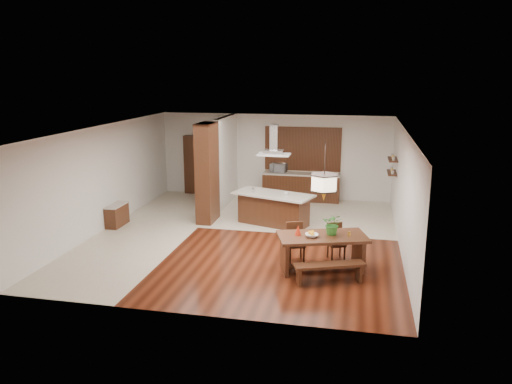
% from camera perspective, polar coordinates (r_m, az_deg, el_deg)
% --- Properties ---
extents(room_shell, '(9.00, 9.04, 2.92)m').
position_cam_1_polar(room_shell, '(12.92, -1.30, 3.57)').
color(room_shell, '#351409').
rests_on(room_shell, ground).
extents(tile_hallway, '(2.50, 9.00, 0.01)m').
position_cam_1_polar(tile_hallway, '(14.28, -12.10, -4.27)').
color(tile_hallway, beige).
rests_on(tile_hallway, ground).
extents(tile_kitchen, '(5.50, 4.00, 0.01)m').
position_cam_1_polar(tile_kitchen, '(15.59, 5.31, -2.51)').
color(tile_kitchen, beige).
rests_on(tile_kitchen, ground).
extents(soffit_band, '(8.00, 9.00, 0.02)m').
position_cam_1_polar(soffit_band, '(12.81, -1.32, 7.19)').
color(soffit_band, '#3E1A0F').
rests_on(soffit_band, room_shell).
extents(partition_pier, '(0.45, 1.00, 2.90)m').
position_cam_1_polar(partition_pier, '(14.54, -5.60, 2.18)').
color(partition_pier, black).
rests_on(partition_pier, ground).
extents(partition_stub, '(0.18, 2.40, 2.90)m').
position_cam_1_polar(partition_stub, '(16.52, -3.43, 3.59)').
color(partition_stub, silver).
rests_on(partition_stub, ground).
extents(hallway_console, '(0.37, 0.88, 0.63)m').
position_cam_1_polar(hallway_console, '(14.82, -15.61, -2.57)').
color(hallway_console, black).
rests_on(hallway_console, ground).
extents(hallway_doorway, '(1.10, 0.20, 2.10)m').
position_cam_1_polar(hallway_doorway, '(18.00, -6.50, 3.06)').
color(hallway_doorway, black).
rests_on(hallway_doorway, ground).
extents(rear_counter, '(2.60, 0.62, 0.95)m').
position_cam_1_polar(rear_counter, '(17.14, 5.18, 0.60)').
color(rear_counter, black).
rests_on(rear_counter, ground).
extents(kitchen_window, '(2.60, 0.08, 1.50)m').
position_cam_1_polar(kitchen_window, '(17.15, 5.37, 4.94)').
color(kitchen_window, '#A57431').
rests_on(kitchen_window, room_shell).
extents(shelf_lower, '(0.26, 0.90, 0.04)m').
position_cam_1_polar(shelf_lower, '(15.30, 15.27, 2.14)').
color(shelf_lower, black).
rests_on(shelf_lower, room_shell).
extents(shelf_upper, '(0.26, 0.90, 0.04)m').
position_cam_1_polar(shelf_upper, '(15.23, 15.36, 3.61)').
color(shelf_upper, black).
rests_on(shelf_upper, room_shell).
extents(dining_table, '(2.13, 1.51, 0.81)m').
position_cam_1_polar(dining_table, '(11.17, 7.57, -5.98)').
color(dining_table, black).
rests_on(dining_table, ground).
extents(dining_bench, '(1.51, 0.84, 0.42)m').
position_cam_1_polar(dining_bench, '(10.67, 8.36, -9.15)').
color(dining_bench, black).
rests_on(dining_bench, ground).
extents(dining_chair_left, '(0.51, 0.51, 0.90)m').
position_cam_1_polar(dining_chair_left, '(11.67, 4.56, -5.78)').
color(dining_chair_left, black).
rests_on(dining_chair_left, ground).
extents(dining_chair_right, '(0.50, 0.50, 0.86)m').
position_cam_1_polar(dining_chair_right, '(11.88, 9.17, -5.67)').
color(dining_chair_right, black).
rests_on(dining_chair_right, ground).
extents(pendant_lantern, '(0.64, 0.64, 1.31)m').
position_cam_1_polar(pendant_lantern, '(10.73, 7.84, 2.37)').
color(pendant_lantern, '#FEE7C3').
rests_on(pendant_lantern, room_shell).
extents(foliage_plant, '(0.48, 0.43, 0.49)m').
position_cam_1_polar(foliage_plant, '(11.11, 8.77, -3.64)').
color(foliage_plant, '#2E7426').
rests_on(foliage_plant, dining_table).
extents(fruit_bowl, '(0.33, 0.33, 0.07)m').
position_cam_1_polar(fruit_bowl, '(10.97, 6.38, -4.94)').
color(fruit_bowl, beige).
rests_on(fruit_bowl, dining_table).
extents(napkin_cone, '(0.16, 0.16, 0.23)m').
position_cam_1_polar(napkin_cone, '(11.04, 4.83, -4.35)').
color(napkin_cone, '#B1220C').
rests_on(napkin_cone, dining_table).
extents(gold_ornament, '(0.09, 0.09, 0.10)m').
position_cam_1_polar(gold_ornament, '(11.15, 10.61, -4.71)').
color(gold_ornament, gold).
rests_on(gold_ornament, dining_table).
extents(kitchen_island, '(2.46, 1.66, 0.93)m').
position_cam_1_polar(kitchen_island, '(14.35, 2.01, -1.90)').
color(kitchen_island, black).
rests_on(kitchen_island, ground).
extents(range_hood, '(0.90, 0.55, 0.87)m').
position_cam_1_polar(range_hood, '(13.96, 2.08, 5.98)').
color(range_hood, silver).
rests_on(range_hood, room_shell).
extents(island_cup, '(0.12, 0.12, 0.09)m').
position_cam_1_polar(island_cup, '(14.05, 3.46, -0.16)').
color(island_cup, silver).
rests_on(island_cup, kitchen_island).
extents(microwave, '(0.59, 0.46, 0.29)m').
position_cam_1_polar(microwave, '(17.15, 2.58, 2.77)').
color(microwave, silver).
rests_on(microwave, rear_counter).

